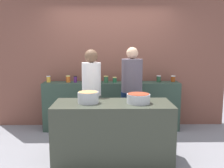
{
  "coord_description": "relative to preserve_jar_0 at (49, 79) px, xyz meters",
  "views": [
    {
      "loc": [
        -0.07,
        -3.83,
        1.71
      ],
      "look_at": [
        0.0,
        0.35,
        1.05
      ],
      "focal_mm": 40.39,
      "sensor_mm": 36.0,
      "label": 1
    }
  ],
  "objects": [
    {
      "name": "storefront_wall",
      "position": [
        1.25,
        0.31,
        0.47
      ],
      "size": [
        4.8,
        0.12,
        3.0
      ],
      "primitive_type": "cube",
      "color": "brown",
      "rests_on": "ground"
    },
    {
      "name": "preserve_jar_10",
      "position": [
        2.5,
        0.03,
        -0.0
      ],
      "size": [
        0.09,
        0.09,
        0.12
      ],
      "color": "#843710",
      "rests_on": "display_shelf"
    },
    {
      "name": "cooking_pot_left",
      "position": [
        0.9,
        -1.44,
        -0.07
      ],
      "size": [
        0.3,
        0.3,
        0.16
      ],
      "color": "#B7B7BC",
      "rests_on": "prep_table"
    },
    {
      "name": "preserve_jar_0",
      "position": [
        0.0,
        0.0,
        0.0
      ],
      "size": [
        0.08,
        0.08,
        0.13
      ],
      "color": "gold",
      "rests_on": "display_shelf"
    },
    {
      "name": "cooking_pot_center",
      "position": [
        1.62,
        -1.46,
        -0.08
      ],
      "size": [
        0.34,
        0.34,
        0.14
      ],
      "color": "#B7B7BC",
      "rests_on": "prep_table"
    },
    {
      "name": "preserve_jar_6",
      "position": [
        1.32,
        -0.05,
        -0.01
      ],
      "size": [
        0.08,
        0.08,
        0.1
      ],
      "color": "#205E39",
      "rests_on": "display_shelf"
    },
    {
      "name": "preserve_jar_4",
      "position": [
        0.94,
        -0.1,
        0.0
      ],
      "size": [
        0.08,
        0.08,
        0.13
      ],
      "color": "orange",
      "rests_on": "display_shelf"
    },
    {
      "name": "preserve_jar_3",
      "position": [
        0.74,
        -0.02,
        0.01
      ],
      "size": [
        0.07,
        0.07,
        0.14
      ],
      "color": "#B6390E",
      "rests_on": "display_shelf"
    },
    {
      "name": "cook_with_tongs",
      "position": [
        0.91,
        -0.88,
        -0.28
      ],
      "size": [
        0.32,
        0.32,
        1.63
      ],
      "color": "#4C534B",
      "rests_on": "ground"
    },
    {
      "name": "cook_in_cap",
      "position": [
        1.59,
        -0.75,
        -0.28
      ],
      "size": [
        0.37,
        0.37,
        1.67
      ],
      "color": "#0C1B38",
      "rests_on": "ground"
    },
    {
      "name": "preserve_jar_1",
      "position": [
        0.39,
        -0.02,
        0.0
      ],
      "size": [
        0.09,
        0.09,
        0.13
      ],
      "color": "#CE5E1E",
      "rests_on": "display_shelf"
    },
    {
      "name": "preserve_jar_2",
      "position": [
        0.54,
        -0.05,
        0.0
      ],
      "size": [
        0.07,
        0.07,
        0.13
      ],
      "color": "#4A1F5E",
      "rests_on": "display_shelf"
    },
    {
      "name": "ground",
      "position": [
        1.25,
        -1.14,
        -1.03
      ],
      "size": [
        12.0,
        12.0,
        0.0
      ],
      "primitive_type": "plane",
      "color": "gray"
    },
    {
      "name": "prep_table",
      "position": [
        1.25,
        -1.44,
        -0.59
      ],
      "size": [
        1.7,
        0.7,
        0.88
      ],
      "primitive_type": "cube",
      "color": "#383C2F",
      "rests_on": "ground"
    },
    {
      "name": "preserve_jar_5",
      "position": [
        1.15,
        -0.07,
        0.0
      ],
      "size": [
        0.09,
        0.09,
        0.13
      ],
      "color": "#295435",
      "rests_on": "display_shelf"
    },
    {
      "name": "display_shelf",
      "position": [
        1.25,
        -0.04,
        -0.55
      ],
      "size": [
        2.7,
        0.36,
        0.97
      ],
      "primitive_type": "cube",
      "color": "#2E4236",
      "rests_on": "ground"
    },
    {
      "name": "preserve_jar_7",
      "position": [
        1.5,
        0.01,
        0.01
      ],
      "size": [
        0.08,
        0.08,
        0.15
      ],
      "color": "#5D9324",
      "rests_on": "display_shelf"
    },
    {
      "name": "preserve_jar_9",
      "position": [
        2.2,
        -0.01,
        0.0
      ],
      "size": [
        0.09,
        0.09,
        0.13
      ],
      "color": "#23462D",
      "rests_on": "display_shelf"
    },
    {
      "name": "preserve_jar_8",
      "position": [
        1.82,
        -0.03,
        -0.01
      ],
      "size": [
        0.08,
        0.08,
        0.11
      ],
      "color": "olive",
      "rests_on": "display_shelf"
    }
  ]
}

